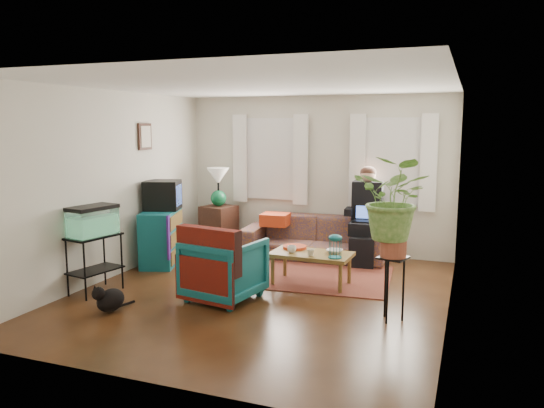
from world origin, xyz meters
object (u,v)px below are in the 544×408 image
at_px(dresser, 161,237).
at_px(armchair, 224,266).
at_px(plant_stand, 392,289).
at_px(side_table, 219,227).
at_px(sofa, 314,231).
at_px(coffee_table, 311,269).
at_px(aquarium_stand, 95,264).

height_order(dresser, armchair, armchair).
relative_size(dresser, plant_stand, 1.30).
bearing_deg(side_table, plant_stand, -36.79).
height_order(sofa, plant_stand, sofa).
height_order(armchair, coffee_table, armchair).
distance_m(sofa, aquarium_stand, 3.45).
relative_size(dresser, aquarium_stand, 1.25).
xyz_separation_m(sofa, coffee_table, (0.38, -1.44, -0.22)).
bearing_deg(side_table, armchair, -62.29).
distance_m(coffee_table, plant_stand, 1.53).
xyz_separation_m(side_table, aquarium_stand, (-0.35, -2.83, 0.00)).
height_order(sofa, dresser, sofa).
distance_m(sofa, dresser, 2.42).
xyz_separation_m(aquarium_stand, coffee_table, (2.48, 1.29, -0.15)).
xyz_separation_m(side_table, armchair, (1.30, -2.47, 0.05)).
height_order(aquarium_stand, plant_stand, aquarium_stand).
bearing_deg(sofa, armchair, -104.41).
relative_size(sofa, coffee_table, 2.14).
bearing_deg(sofa, plant_stand, -60.17).
bearing_deg(dresser, aquarium_stand, -108.95).
relative_size(sofa, dresser, 2.45).
bearing_deg(armchair, sofa, -90.85).
bearing_deg(coffee_table, armchair, -129.78).
height_order(sofa, coffee_table, sofa).
xyz_separation_m(side_table, dresser, (-0.34, -1.30, 0.05)).
xyz_separation_m(aquarium_stand, armchair, (1.65, 0.36, 0.05)).
distance_m(dresser, coffee_table, 2.49).
bearing_deg(dresser, coffee_table, -23.97).
distance_m(dresser, armchair, 2.01).
distance_m(sofa, armchair, 2.41).
distance_m(aquarium_stand, plant_stand, 3.69).
relative_size(sofa, side_table, 3.09).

